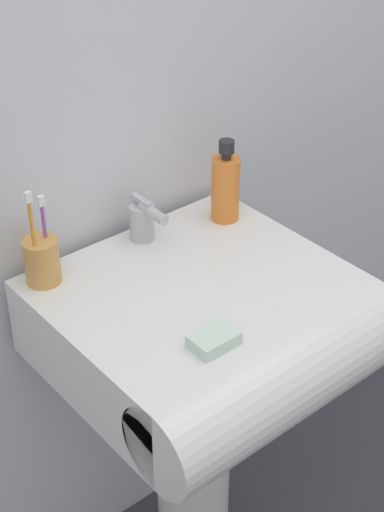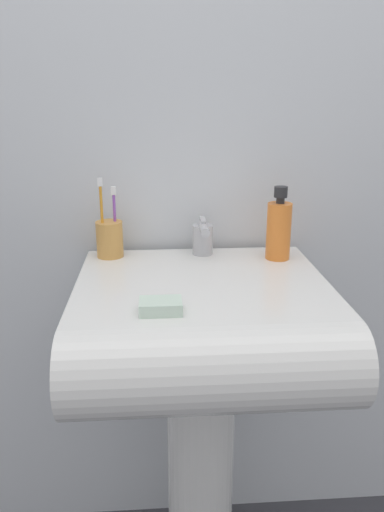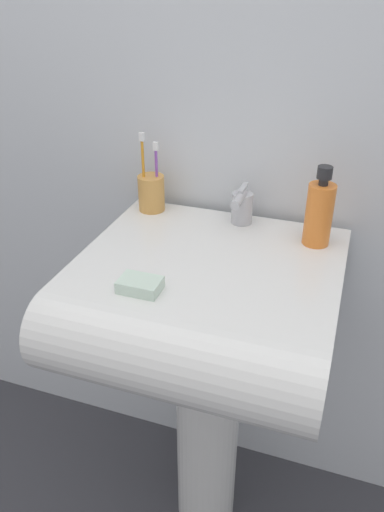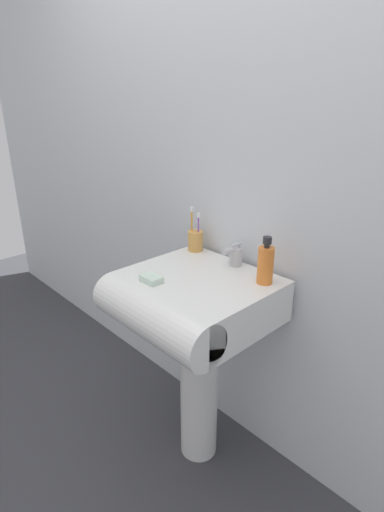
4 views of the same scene
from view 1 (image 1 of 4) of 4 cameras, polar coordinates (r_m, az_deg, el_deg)
The scene contains 7 objects.
wall_back at distance 1.52m, azimuth -6.70°, elevation 12.84°, with size 5.00×0.05×2.40m, color silver.
sink_pedestal at distance 1.83m, azimuth 0.09°, elevation -15.31°, with size 0.16×0.16×0.71m, color white.
sink_basin at distance 1.49m, azimuth 1.62°, elevation -5.55°, with size 0.55×0.54×0.17m.
faucet at distance 1.58m, azimuth -3.53°, elevation 2.63°, with size 0.05×0.10×0.09m.
toothbrush_cup at distance 1.47m, azimuth -10.87°, elevation -0.27°, with size 0.07×0.07×0.20m.
soap_bottle at distance 1.63m, azimuth 2.45°, elevation 5.06°, with size 0.06×0.06×0.18m.
bar_soap at distance 1.32m, azimuth 1.60°, elevation -6.11°, with size 0.08×0.06×0.02m, color silver.
Camera 1 is at (-0.77, -0.92, 1.73)m, focal length 55.00 mm.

